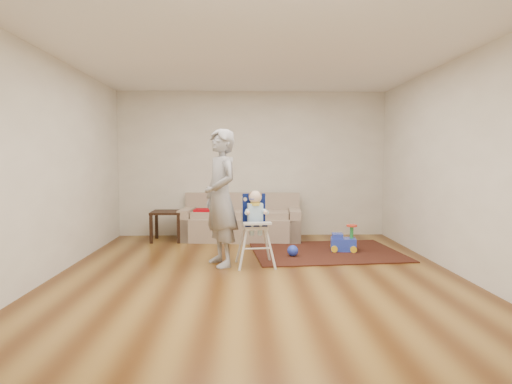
{
  "coord_description": "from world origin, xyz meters",
  "views": [
    {
      "loc": [
        -0.18,
        -5.3,
        1.43
      ],
      "look_at": [
        0.0,
        0.4,
        1.0
      ],
      "focal_mm": 30.0,
      "sensor_mm": 36.0,
      "label": 1
    }
  ],
  "objects_px": {
    "toy_ball": "(293,251)",
    "high_chair": "(255,230)",
    "sofa": "(241,217)",
    "ride_on_toy": "(343,238)",
    "adult": "(221,198)",
    "side_table": "(167,226)"
  },
  "relations": [
    {
      "from": "toy_ball",
      "to": "high_chair",
      "type": "height_order",
      "value": "high_chair"
    },
    {
      "from": "sofa",
      "to": "high_chair",
      "type": "bearing_deg",
      "value": -78.73
    },
    {
      "from": "sofa",
      "to": "toy_ball",
      "type": "relative_size",
      "value": 13.54
    },
    {
      "from": "toy_ball",
      "to": "high_chair",
      "type": "xyz_separation_m",
      "value": [
        -0.57,
        -0.49,
        0.4
      ]
    },
    {
      "from": "sofa",
      "to": "ride_on_toy",
      "type": "distance_m",
      "value": 1.94
    },
    {
      "from": "sofa",
      "to": "toy_ball",
      "type": "distance_m",
      "value": 1.65
    },
    {
      "from": "ride_on_toy",
      "to": "high_chair",
      "type": "distance_m",
      "value": 1.65
    },
    {
      "from": "side_table",
      "to": "toy_ball",
      "type": "distance_m",
      "value": 2.47
    },
    {
      "from": "side_table",
      "to": "adult",
      "type": "relative_size",
      "value": 0.29
    },
    {
      "from": "toy_ball",
      "to": "adult",
      "type": "relative_size",
      "value": 0.09
    },
    {
      "from": "ride_on_toy",
      "to": "high_chair",
      "type": "bearing_deg",
      "value": -140.57
    },
    {
      "from": "toy_ball",
      "to": "sofa",
      "type": "bearing_deg",
      "value": 118.31
    },
    {
      "from": "sofa",
      "to": "side_table",
      "type": "height_order",
      "value": "sofa"
    },
    {
      "from": "ride_on_toy",
      "to": "adult",
      "type": "xyz_separation_m",
      "value": [
        -1.86,
        -0.78,
        0.7
      ]
    },
    {
      "from": "side_table",
      "to": "adult",
      "type": "xyz_separation_m",
      "value": [
        1.04,
        -1.78,
        0.66
      ]
    },
    {
      "from": "ride_on_toy",
      "to": "high_chair",
      "type": "xyz_separation_m",
      "value": [
        -1.4,
        -0.84,
        0.27
      ]
    },
    {
      "from": "ride_on_toy",
      "to": "adult",
      "type": "height_order",
      "value": "adult"
    },
    {
      "from": "adult",
      "to": "ride_on_toy",
      "type": "bearing_deg",
      "value": 86.42
    },
    {
      "from": "sofa",
      "to": "ride_on_toy",
      "type": "relative_size",
      "value": 5.28
    },
    {
      "from": "sofa",
      "to": "side_table",
      "type": "bearing_deg",
      "value": -171.06
    },
    {
      "from": "ride_on_toy",
      "to": "adult",
      "type": "distance_m",
      "value": 2.13
    },
    {
      "from": "high_chair",
      "to": "ride_on_toy",
      "type": "bearing_deg",
      "value": 25.28
    }
  ]
}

